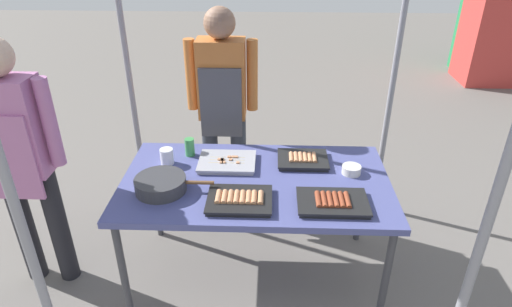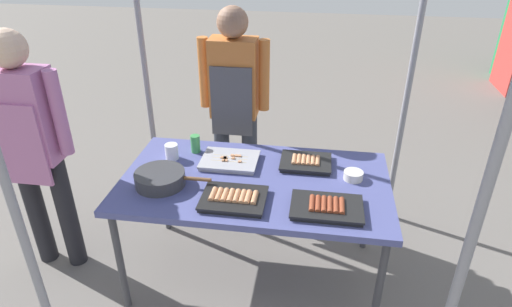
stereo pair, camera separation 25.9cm
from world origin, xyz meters
The scene contains 14 objects.
ground_plane centered at (0.00, 0.00, 0.00)m, with size 18.00×18.00×0.00m, color #66605B.
stall_table centered at (0.00, 0.00, 0.70)m, with size 1.60×0.90×0.75m.
tray_grilled_sausages centered at (0.29, 0.22, 0.77)m, with size 0.32×0.25×0.05m.
tray_meat_skewers centered at (-0.19, 0.17, 0.77)m, with size 0.36×0.28×0.04m.
tray_pork_links centered at (-0.08, -0.24, 0.77)m, with size 0.36×0.28×0.05m.
tray_spring_rolls centered at (0.43, -0.25, 0.77)m, with size 0.39×0.26×0.05m.
cooking_wok centered at (-0.54, -0.14, 0.79)m, with size 0.45×0.29×0.08m.
condiment_bowl centered at (0.58, 0.09, 0.78)m, with size 0.12×0.12×0.05m, color silver.
drink_cup_near_edge centered at (-0.57, 0.17, 0.80)m, with size 0.08×0.08×0.10m, color white.
drink_cup_by_wok centered at (-0.44, 0.29, 0.81)m, with size 0.06×0.06×0.12m, color #3F994C.
vendor_woman centered at (-0.27, 0.79, 0.95)m, with size 0.52×0.23×1.61m.
customer_nearby centered at (-1.36, -0.07, 0.95)m, with size 0.52×0.23×1.61m.
neighbor_stall_left centered at (3.24, 4.04, 0.98)m, with size 0.91×0.72×1.95m.
neighbor_stall_right centered at (3.26, 4.42, 1.05)m, with size 0.73×0.70×2.10m.
Camera 1 is at (0.08, -2.23, 2.15)m, focal length 30.84 mm.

